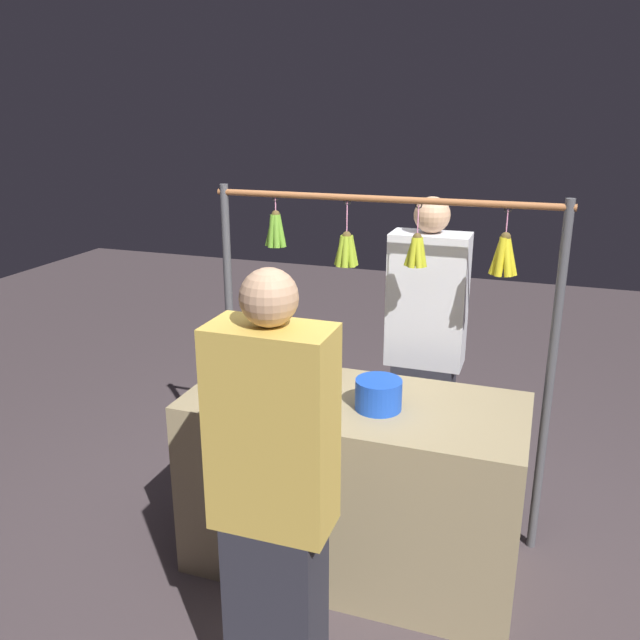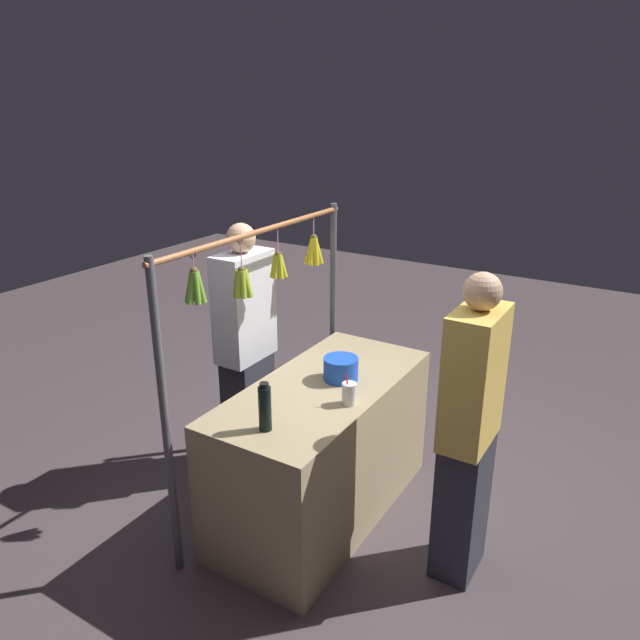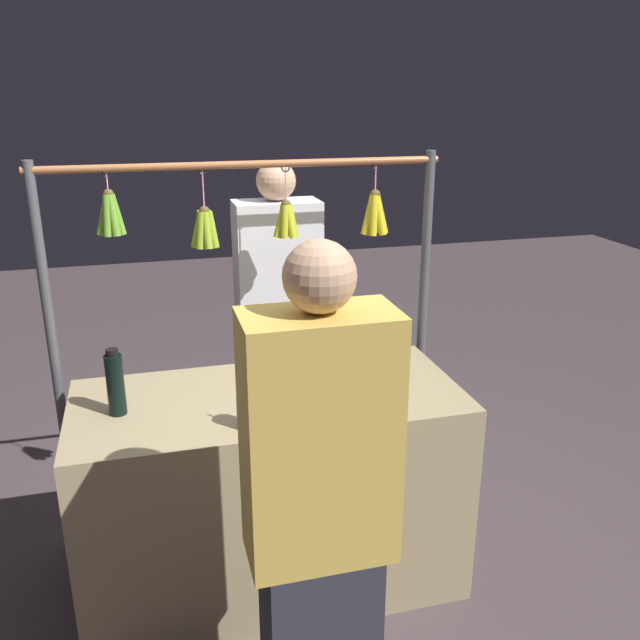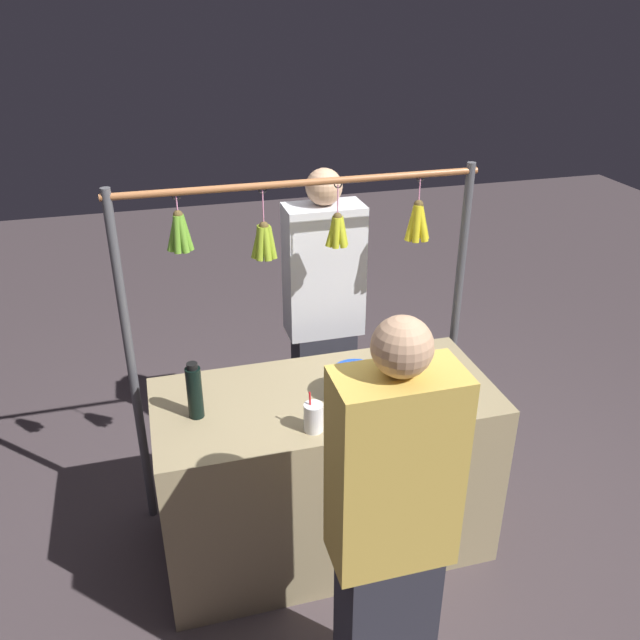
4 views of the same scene
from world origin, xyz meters
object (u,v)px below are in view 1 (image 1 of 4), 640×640
(water_bottle, at_px, (238,361))
(customer_person, at_px, (274,514))
(blue_bucket, at_px, (378,394))
(drink_cup, at_px, (312,405))
(vendor_person, at_px, (425,357))

(water_bottle, distance_m, customer_person, 1.05)
(water_bottle, height_order, customer_person, customer_person)
(blue_bucket, relative_size, drink_cup, 1.15)
(blue_bucket, bearing_deg, customer_person, 79.89)
(vendor_person, relative_size, customer_person, 1.02)
(blue_bucket, bearing_deg, drink_cup, 38.00)
(blue_bucket, relative_size, vendor_person, 0.12)
(water_bottle, bearing_deg, vendor_person, -136.62)
(blue_bucket, xyz_separation_m, drink_cup, (0.24, 0.19, -0.01))
(water_bottle, bearing_deg, blue_bucket, 176.83)
(blue_bucket, xyz_separation_m, customer_person, (0.15, 0.84, -0.11))
(drink_cup, distance_m, vendor_person, 1.01)
(blue_bucket, xyz_separation_m, vendor_person, (-0.07, -0.77, -0.10))
(blue_bucket, height_order, vendor_person, vendor_person)
(drink_cup, bearing_deg, vendor_person, -108.06)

